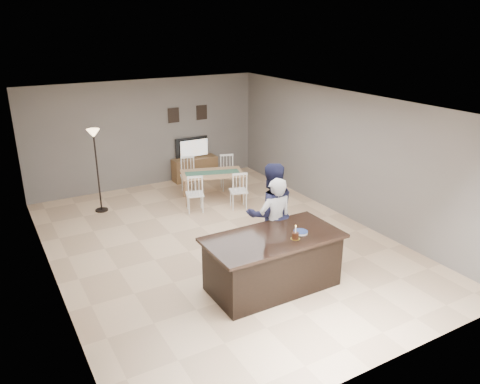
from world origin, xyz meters
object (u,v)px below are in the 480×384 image
kitchen_island (273,262)px  television (193,148)px  woman (275,223)px  plate_stack (301,232)px  birthday_cake (295,236)px  man (271,214)px  dining_table (212,177)px  tv_console (195,169)px  floor_lamp (95,148)px

kitchen_island → television: (1.20, 5.64, 0.41)m
woman → plate_stack: 0.68m
television → birthday_cake: 5.96m
woman → man: (0.04, 0.21, 0.09)m
plate_stack → dining_table: 4.14m
kitchen_island → man: size_ratio=1.18×
tv_console → woman: (-0.79, -5.02, 0.51)m
tv_console → television: 0.57m
television → kitchen_island: bearing=78.0°
plate_stack → dining_table: size_ratio=0.12×
man → dining_table: size_ratio=0.92×
television → floor_lamp: 3.01m
tv_console → birthday_cake: size_ratio=5.34×
woman → tv_console: bearing=-94.3°
tv_console → woman: size_ratio=0.74×
tv_console → birthday_cake: bearing=-99.4°
floor_lamp → dining_table: bearing=-14.1°
dining_table → television: bearing=98.6°
woman → plate_stack: woman is taller
birthday_cake → dining_table: 4.28m
dining_table → floor_lamp: (-2.49, 0.63, 0.89)m
plate_stack → dining_table: (0.50, 4.09, -0.36)m
tv_console → television: (0.00, 0.07, 0.56)m
woman → man: man is taller
kitchen_island → woman: size_ratio=1.32×
woman → birthday_cake: 0.82m
television → woman: (-0.79, -5.09, -0.05)m
tv_console → floor_lamp: (-2.76, -0.97, 1.15)m
kitchen_island → tv_console: size_ratio=1.79×
kitchen_island → tv_console: bearing=77.8°
kitchen_island → woman: (0.41, 0.55, 0.36)m
woman → dining_table: size_ratio=0.83×
birthday_cake → kitchen_island: bearing=135.3°
birthday_cake → plate_stack: birthday_cake is taller
television → man: 4.94m
kitchen_island → television: 5.78m
birthday_cake → floor_lamp: size_ratio=0.12×
man → plate_stack: 0.88m
woman → man: bearing=-97.1°
man → floor_lamp: (-2.01, 3.84, 0.54)m
television → plate_stack: 5.81m
kitchen_island → woman: bearing=53.6°
dining_table → birthday_cake: bearing=-81.5°
kitchen_island → birthday_cake: bearing=-44.7°
tv_console → woman: 5.11m
birthday_cake → woman: bearing=78.3°
tv_console → dining_table: dining_table is taller
birthday_cake → floor_lamp: (-1.81, 4.84, 0.50)m
plate_stack → kitchen_island: bearing=164.2°
television → tv_console: bearing=90.0°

